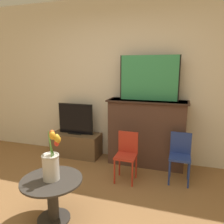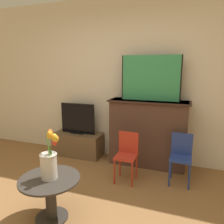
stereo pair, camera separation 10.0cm
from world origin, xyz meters
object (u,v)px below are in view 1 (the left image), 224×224
(vase_tulips, at_px, (51,163))
(chair_blue, at_px, (180,154))
(painting, at_px, (149,78))
(tv_monitor, at_px, (75,119))
(chair_red, at_px, (127,153))

(vase_tulips, bearing_deg, chair_blue, 45.48)
(painting, xyz_separation_m, tv_monitor, (-1.27, -0.03, -0.74))
(tv_monitor, distance_m, vase_tulips, 1.72)
(painting, height_order, chair_red, painting)
(chair_red, bearing_deg, vase_tulips, -115.82)
(painting, xyz_separation_m, chair_red, (-0.19, -0.60, -1.01))
(painting, relative_size, chair_blue, 1.33)
(tv_monitor, height_order, chair_red, tv_monitor)
(vase_tulips, bearing_deg, painting, 67.01)
(tv_monitor, distance_m, chair_blue, 1.86)
(tv_monitor, xyz_separation_m, vase_tulips, (0.57, -1.63, -0.03))
(chair_red, bearing_deg, chair_blue, 14.82)
(chair_blue, bearing_deg, chair_red, -165.18)
(painting, bearing_deg, vase_tulips, -112.99)
(painting, relative_size, tv_monitor, 1.42)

